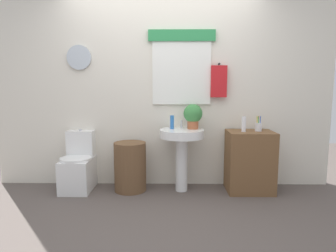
# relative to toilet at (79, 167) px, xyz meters

# --- Properties ---
(ground_plane) EXTENTS (8.00, 8.00, 0.00)m
(ground_plane) POSITION_rel_toilet_xyz_m (1.06, -0.88, -0.29)
(ground_plane) COLOR #564C47
(back_wall) EXTENTS (4.40, 0.18, 2.60)m
(back_wall) POSITION_rel_toilet_xyz_m (1.06, 0.27, 1.02)
(back_wall) COLOR silver
(back_wall) RESTS_ON ground_plane
(toilet) EXTENTS (0.38, 0.51, 0.76)m
(toilet) POSITION_rel_toilet_xyz_m (0.00, 0.00, 0.00)
(toilet) COLOR white
(toilet) RESTS_ON ground_plane
(laundry_hamper) EXTENTS (0.40, 0.40, 0.61)m
(laundry_hamper) POSITION_rel_toilet_xyz_m (0.66, -0.03, 0.02)
(laundry_hamper) COLOR brown
(laundry_hamper) RESTS_ON ground_plane
(pedestal_sink) EXTENTS (0.55, 0.55, 0.78)m
(pedestal_sink) POSITION_rel_toilet_xyz_m (1.31, -0.03, 0.31)
(pedestal_sink) COLOR white
(pedestal_sink) RESTS_ON ground_plane
(faucet) EXTENTS (0.03, 0.03, 0.10)m
(faucet) POSITION_rel_toilet_xyz_m (1.31, 0.09, 0.54)
(faucet) COLOR silver
(faucet) RESTS_ON pedestal_sink
(wooden_cabinet) EXTENTS (0.56, 0.44, 0.76)m
(wooden_cabinet) POSITION_rel_toilet_xyz_m (2.16, -0.03, 0.09)
(wooden_cabinet) COLOR brown
(wooden_cabinet) RESTS_ON ground_plane
(soap_bottle) EXTENTS (0.05, 0.05, 0.17)m
(soap_bottle) POSITION_rel_toilet_xyz_m (1.19, 0.02, 0.58)
(soap_bottle) COLOR #2D6BB7
(soap_bottle) RESTS_ON pedestal_sink
(potted_plant) EXTENTS (0.24, 0.24, 0.31)m
(potted_plant) POSITION_rel_toilet_xyz_m (1.45, 0.03, 0.67)
(potted_plant) COLOR #AD5B38
(potted_plant) RESTS_ON pedestal_sink
(lotion_bottle) EXTENTS (0.05, 0.05, 0.19)m
(lotion_bottle) POSITION_rel_toilet_xyz_m (2.06, -0.07, 0.56)
(lotion_bottle) COLOR white
(lotion_bottle) RESTS_ON wooden_cabinet
(toothbrush_cup) EXTENTS (0.08, 0.08, 0.19)m
(toothbrush_cup) POSITION_rel_toilet_xyz_m (2.25, -0.01, 0.52)
(toothbrush_cup) COLOR silver
(toothbrush_cup) RESTS_ON wooden_cabinet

